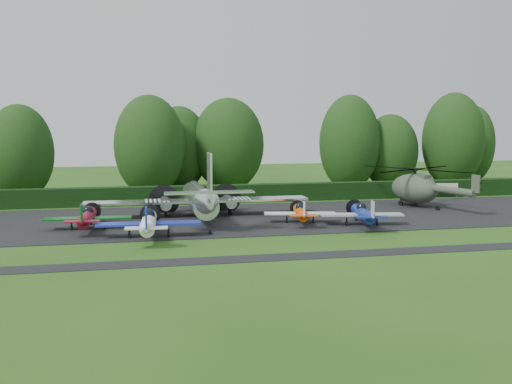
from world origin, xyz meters
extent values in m
plane|color=#274C15|center=(0.00, 0.00, 0.00)|extent=(160.00, 160.00, 0.00)
cube|color=black|center=(0.00, 10.00, 0.00)|extent=(70.00, 18.00, 0.01)
cube|color=black|center=(0.00, -6.00, 0.00)|extent=(70.00, 2.00, 0.00)
cube|color=black|center=(0.00, 21.00, 0.00)|extent=(90.00, 1.60, 2.00)
cylinder|color=white|center=(-4.01, 10.82, 1.83)|extent=(2.21, 11.56, 2.21)
cone|color=white|center=(-4.01, 17.29, 1.83)|extent=(2.21, 1.44, 2.21)
cone|color=white|center=(-4.01, 3.88, 2.31)|extent=(2.21, 2.89, 2.21)
sphere|color=black|center=(-4.01, 16.36, 2.31)|extent=(1.44, 1.44, 1.44)
cube|color=white|center=(-4.01, 11.78, 1.54)|extent=(21.19, 2.31, 0.21)
cube|color=white|center=(-7.86, 11.78, 1.66)|extent=(2.50, 2.41, 0.05)
cube|color=white|center=(-0.16, 11.78, 1.66)|extent=(2.50, 2.41, 0.05)
cylinder|color=white|center=(-7.09, 12.36, 1.30)|extent=(1.06, 3.08, 1.06)
cylinder|color=white|center=(-0.93, 12.36, 1.30)|extent=(1.06, 3.08, 1.06)
cylinder|color=black|center=(-7.09, 14.52, 1.30)|extent=(3.08, 0.03, 3.08)
cylinder|color=black|center=(-0.93, 14.52, 1.30)|extent=(3.08, 0.03, 3.08)
cube|color=white|center=(-4.01, 3.11, 3.37)|extent=(7.22, 1.35, 0.13)
cube|color=white|center=(-4.01, 2.82, 4.72)|extent=(0.17, 2.12, 3.66)
cylinder|color=black|center=(-7.09, 11.97, 0.24)|extent=(0.24, 0.87, 0.87)
cylinder|color=black|center=(-0.93, 11.97, 0.24)|extent=(0.24, 0.87, 0.87)
cylinder|color=black|center=(-4.01, 2.73, 0.17)|extent=(0.17, 0.42, 0.42)
cylinder|color=maroon|center=(-13.76, 6.44, 1.12)|extent=(0.98, 5.61, 0.98)
sphere|color=black|center=(-13.76, 7.05, 1.58)|extent=(0.86, 0.86, 0.86)
cube|color=#0D571B|center=(-13.76, 6.95, 0.97)|extent=(7.14, 1.33, 0.14)
cube|color=maroon|center=(-13.76, 3.07, 1.38)|extent=(2.65, 0.71, 0.10)
cube|color=#0D571B|center=(-13.76, 2.97, 2.04)|extent=(0.10, 0.82, 1.33)
cylinder|color=black|center=(-13.76, 10.06, 1.12)|extent=(1.53, 0.02, 1.53)
cylinder|color=black|center=(-15.09, 6.74, 0.18)|extent=(0.14, 0.45, 0.45)
cylinder|color=black|center=(-12.43, 6.74, 0.18)|extent=(0.14, 0.45, 0.45)
cylinder|color=black|center=(-13.76, 9.09, 0.16)|extent=(0.12, 0.41, 0.41)
cylinder|color=white|center=(-8.86, 2.03, 1.26)|extent=(1.10, 6.32, 1.10)
sphere|color=black|center=(-8.86, 2.72, 1.78)|extent=(0.97, 0.97, 0.97)
cube|color=#1D2BAF|center=(-8.86, 2.60, 1.09)|extent=(8.05, 1.49, 0.16)
cube|color=white|center=(-8.86, -1.77, 1.55)|extent=(2.99, 0.80, 0.11)
cube|color=#1D2BAF|center=(-8.86, -1.88, 2.30)|extent=(0.11, 0.92, 1.49)
cylinder|color=black|center=(-8.86, 6.11, 1.26)|extent=(1.72, 0.02, 1.72)
cylinder|color=black|center=(-10.36, 2.37, 0.21)|extent=(0.16, 0.51, 0.51)
cylinder|color=black|center=(-7.37, 2.37, 0.21)|extent=(0.16, 0.51, 0.51)
cylinder|color=black|center=(-8.86, 5.02, 0.18)|extent=(0.14, 0.46, 0.46)
cylinder|color=#EB4E0D|center=(4.45, 6.06, 1.00)|extent=(0.87, 5.00, 0.87)
sphere|color=black|center=(4.45, 6.60, 1.41)|extent=(0.76, 0.76, 0.76)
cube|color=white|center=(4.45, 6.51, 0.86)|extent=(6.36, 1.18, 0.13)
cube|color=#EB4E0D|center=(4.45, 3.06, 1.23)|extent=(2.36, 0.64, 0.09)
cube|color=white|center=(4.45, 2.97, 1.82)|extent=(0.09, 0.73, 1.18)
cylinder|color=black|center=(4.45, 9.28, 1.00)|extent=(1.36, 0.02, 1.36)
cylinder|color=black|center=(3.27, 6.33, 0.16)|extent=(0.13, 0.40, 0.40)
cylinder|color=black|center=(5.63, 6.33, 0.16)|extent=(0.13, 0.40, 0.40)
cylinder|color=black|center=(4.45, 8.42, 0.15)|extent=(0.11, 0.36, 0.36)
cylinder|color=navy|center=(9.34, 3.63, 1.13)|extent=(0.98, 5.63, 0.98)
sphere|color=black|center=(9.34, 4.24, 1.59)|extent=(0.86, 0.86, 0.86)
cube|color=#BABCC1|center=(9.34, 4.14, 0.97)|extent=(7.16, 1.33, 0.14)
cube|color=navy|center=(9.34, 0.25, 1.38)|extent=(2.66, 0.72, 0.10)
cube|color=#BABCC1|center=(9.34, 0.15, 2.05)|extent=(0.10, 0.82, 1.33)
cylinder|color=black|center=(9.34, 7.26, 1.13)|extent=(1.53, 0.02, 1.53)
cylinder|color=black|center=(8.01, 3.94, 0.18)|extent=(0.14, 0.45, 0.45)
cylinder|color=black|center=(10.67, 3.94, 0.18)|extent=(0.14, 0.45, 0.45)
cylinder|color=black|center=(9.34, 6.29, 0.16)|extent=(0.12, 0.41, 0.41)
ellipsoid|color=#3D4737|center=(19.39, 13.83, 1.92)|extent=(3.33, 6.10, 3.19)
cylinder|color=#3D4737|center=(19.39, 9.03, 2.24)|extent=(0.75, 6.40, 0.75)
cube|color=#3D4737|center=(19.39, 5.73, 3.20)|extent=(0.13, 0.96, 1.71)
cylinder|color=black|center=(19.39, 13.83, 3.52)|extent=(0.32, 0.32, 0.85)
cylinder|color=black|center=(19.39, 13.83, 4.00)|extent=(0.75, 0.75, 0.27)
cylinder|color=black|center=(19.39, 13.83, 4.00)|extent=(12.80, 12.80, 0.06)
cube|color=#3D4737|center=(19.39, 12.98, 3.15)|extent=(0.96, 2.13, 0.75)
ellipsoid|color=black|center=(19.39, 15.54, 2.03)|extent=(2.03, 2.03, 1.82)
cylinder|color=black|center=(18.32, 14.69, 0.32)|extent=(0.19, 0.60, 0.60)
cylinder|color=black|center=(20.45, 14.69, 0.32)|extent=(0.19, 0.60, 0.60)
cylinder|color=black|center=(19.39, 10.42, 0.27)|extent=(0.17, 0.51, 0.51)
cylinder|color=#3F3326|center=(24.87, 19.63, 0.59)|extent=(0.12, 0.12, 1.17)
cylinder|color=#3F3326|center=(27.80, 19.63, 0.59)|extent=(0.12, 0.12, 1.17)
cube|color=silver|center=(26.34, 19.63, 1.27)|extent=(3.13, 0.08, 0.98)
cylinder|color=black|center=(2.12, 32.00, 1.99)|extent=(0.70, 0.70, 3.99)
ellipsoid|color=#183711|center=(2.12, 32.00, 6.09)|extent=(9.38, 9.38, 12.19)
cylinder|color=black|center=(24.00, 30.07, 1.65)|extent=(0.70, 0.70, 3.31)
ellipsoid|color=#183711|center=(24.00, 30.07, 5.06)|extent=(7.57, 7.57, 10.11)
cylinder|color=black|center=(17.92, 29.35, 2.07)|extent=(0.70, 0.70, 4.13)
ellipsoid|color=#183711|center=(17.92, 29.35, 6.32)|extent=(7.97, 7.97, 12.63)
cylinder|color=black|center=(32.94, 29.30, 2.14)|extent=(0.70, 0.70, 4.28)
ellipsoid|color=#183711|center=(32.94, 29.30, 6.54)|extent=(8.34, 8.34, 13.08)
cylinder|color=black|center=(-8.09, 28.13, 2.01)|extent=(0.70, 0.70, 4.03)
ellipsoid|color=#183711|center=(-8.09, 28.13, 6.15)|extent=(8.50, 8.50, 12.30)
cylinder|color=black|center=(-4.15, 33.71, 1.82)|extent=(0.70, 0.70, 3.65)
ellipsoid|color=#183711|center=(-4.15, 33.71, 5.58)|extent=(7.80, 7.80, 11.15)
cylinder|color=black|center=(-22.84, 28.03, 1.81)|extent=(0.70, 0.70, 3.63)
ellipsoid|color=#183711|center=(-22.84, 28.03, 5.54)|extent=(7.63, 7.63, 11.09)
cylinder|color=black|center=(39.43, 34.82, 1.88)|extent=(0.70, 0.70, 3.76)
ellipsoid|color=#183711|center=(39.43, 34.82, 5.74)|extent=(6.47, 6.47, 11.48)
camera|label=1|loc=(-9.59, -41.96, 8.86)|focal=40.00mm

